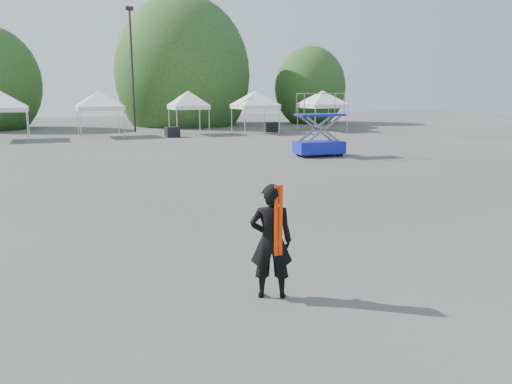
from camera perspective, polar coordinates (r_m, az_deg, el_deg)
name	(u,v)px	position (r m, az deg, el deg)	size (l,w,h in m)	color
ground	(245,245)	(10.96, -1.22, -6.04)	(120.00, 120.00, 0.00)	#474442
light_pole_east	(132,63)	(42.33, -13.99, 14.13)	(0.60, 0.25, 9.80)	black
tree_mid_e	(183,75)	(50.41, -8.34, 13.10)	(5.12, 5.12, 7.79)	#382314
tree_far_e	(310,88)	(53.39, 6.18, 11.75)	(3.84, 3.84, 5.84)	#382314
tent_d	(0,95)	(38.37, -27.23, 9.86)	(4.71, 4.71, 3.88)	silver
tent_e	(99,94)	(38.55, -17.51, 10.59)	(4.50, 4.50, 3.88)	silver
tent_f	(188,94)	(39.15, -7.76, 11.00)	(3.82, 3.82, 3.88)	silver
tent_g	(255,94)	(39.94, -0.12, 11.12)	(4.35, 4.35, 3.88)	silver
tent_h	(323,94)	(42.66, 7.63, 11.04)	(4.56, 4.56, 3.88)	silver
man	(271,241)	(8.01, 1.74, -5.62)	(0.81, 0.68, 1.88)	black
scissor_lift	(320,125)	(25.83, 7.28, 7.63)	(2.58, 1.47, 3.20)	#0E0B9B
crate_mid	(172,132)	(37.00, -9.54, 6.78)	(0.97, 0.75, 0.75)	black
crate_east	(272,127)	(41.38, 1.79, 7.44)	(1.02, 0.80, 0.80)	black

